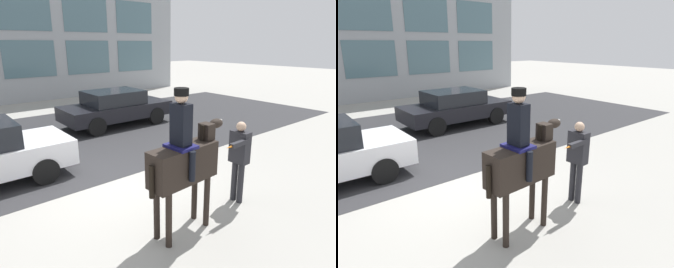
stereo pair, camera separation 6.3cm
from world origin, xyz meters
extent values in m
plane|color=#9E9B93|center=(0.00, 0.00, 0.00)|extent=(80.00, 80.00, 0.00)
cube|color=#2D2D30|center=(0.00, 4.75, 0.00)|extent=(24.50, 8.50, 0.01)
cube|color=slate|center=(1.80, 12.83, 2.44)|extent=(2.87, 0.02, 2.05)
cube|color=slate|center=(5.39, 12.83, 2.44)|extent=(2.87, 0.02, 2.05)
cube|color=slate|center=(8.98, 12.83, 2.44)|extent=(2.87, 0.02, 2.05)
cube|color=slate|center=(1.80, 12.83, 5.01)|extent=(2.87, 0.02, 2.05)
cube|color=slate|center=(5.39, 12.83, 5.01)|extent=(2.87, 0.02, 2.05)
cube|color=slate|center=(8.98, 12.83, 5.01)|extent=(2.87, 0.02, 2.05)
cube|color=black|center=(-0.09, -2.15, 1.32)|extent=(1.33, 0.50, 0.64)
cylinder|color=black|center=(0.38, -1.98, 0.50)|extent=(0.11, 0.11, 1.00)
cylinder|color=black|center=(0.39, -2.28, 0.50)|extent=(0.11, 0.11, 1.00)
cylinder|color=black|center=(-0.57, -2.02, 0.50)|extent=(0.11, 0.11, 1.00)
cylinder|color=black|center=(-0.55, -2.33, 0.50)|extent=(0.11, 0.11, 1.00)
cube|color=black|center=(0.49, -2.12, 1.67)|extent=(0.21, 0.25, 0.52)
cube|color=black|center=(0.37, -2.13, 1.69)|extent=(0.04, 0.08, 0.47)
ellipsoid|color=black|center=(0.75, -2.11, 1.89)|extent=(0.30, 0.21, 0.17)
cube|color=silver|center=(0.84, -2.11, 1.91)|extent=(0.11, 0.05, 0.07)
cylinder|color=black|center=(-0.79, -2.18, 1.21)|extent=(0.09, 0.09, 0.55)
cube|color=#14144C|center=(-0.15, -2.15, 1.66)|extent=(0.42, 0.50, 0.05)
cube|color=black|center=(-0.15, -2.15, 2.03)|extent=(0.23, 0.33, 0.69)
sphere|color=#D1A889|center=(-0.15, -2.15, 2.49)|extent=(0.22, 0.22, 0.22)
cylinder|color=black|center=(-0.15, -2.15, 2.56)|extent=(0.24, 0.24, 0.12)
cylinder|color=black|center=(-0.17, -1.88, 1.38)|extent=(0.11, 0.11, 0.51)
cylinder|color=black|center=(-0.14, -2.42, 1.38)|extent=(0.11, 0.11, 0.51)
cylinder|color=#232328|center=(1.56, -2.16, 0.45)|extent=(0.13, 0.13, 0.90)
cylinder|color=#232328|center=(1.56, -2.00, 0.45)|extent=(0.13, 0.13, 0.90)
cube|color=#232328|center=(1.56, -2.08, 1.24)|extent=(0.24, 0.41, 0.68)
sphere|color=#D1A889|center=(1.56, -2.08, 1.68)|extent=(0.20, 0.20, 0.20)
cube|color=#232328|center=(1.29, -2.27, 1.43)|extent=(0.55, 0.11, 0.09)
cone|color=orange|center=(0.95, -2.29, 1.43)|extent=(0.18, 0.05, 0.04)
cylinder|color=black|center=(-1.33, 1.42, 0.32)|extent=(0.65, 0.22, 0.65)
cylinder|color=black|center=(-1.33, 3.09, 0.32)|extent=(0.65, 0.22, 0.65)
cube|color=black|center=(2.82, 5.13, 0.63)|extent=(4.43, 1.96, 0.56)
cube|color=black|center=(2.71, 5.13, 1.19)|extent=(2.22, 1.72, 0.55)
cylinder|color=black|center=(4.20, 4.23, 0.36)|extent=(0.71, 0.23, 0.71)
cylinder|color=black|center=(4.20, 6.03, 0.36)|extent=(0.71, 0.23, 0.71)
cylinder|color=black|center=(1.45, 4.23, 0.36)|extent=(0.71, 0.23, 0.71)
cylinder|color=black|center=(1.45, 6.03, 0.36)|extent=(0.71, 0.23, 0.71)
camera|label=1|loc=(-3.31, -5.63, 3.29)|focal=32.00mm
camera|label=2|loc=(-3.26, -5.67, 3.29)|focal=32.00mm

